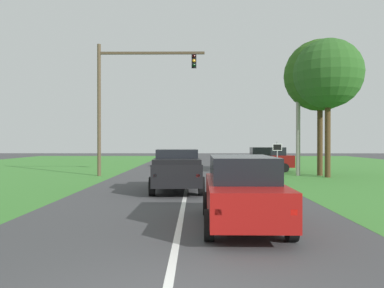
# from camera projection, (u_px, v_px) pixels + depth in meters

# --- Properties ---
(ground_plane) EXTENTS (120.00, 120.00, 0.00)m
(ground_plane) POSITION_uv_depth(u_px,v_px,m) (186.00, 194.00, 16.39)
(ground_plane) COLOR #424244
(red_suv_near) EXTENTS (2.15, 4.90, 1.87)m
(red_suv_near) POSITION_uv_depth(u_px,v_px,m) (242.00, 189.00, 10.16)
(red_suv_near) COLOR #9E1411
(red_suv_near) RESTS_ON ground_plane
(pickup_truck_lead) EXTENTS (2.51, 4.97, 1.93)m
(pickup_truck_lead) POSITION_uv_depth(u_px,v_px,m) (177.00, 170.00, 17.27)
(pickup_truck_lead) COLOR black
(pickup_truck_lead) RESTS_ON ground_plane
(traffic_light) EXTENTS (7.18, 0.40, 8.82)m
(traffic_light) POSITION_uv_depth(u_px,v_px,m) (124.00, 90.00, 25.17)
(traffic_light) COLOR brown
(traffic_light) RESTS_ON ground_plane
(keep_moving_sign) EXTENTS (0.60, 0.09, 2.28)m
(keep_moving_sign) POSITION_uv_depth(u_px,v_px,m) (277.00, 154.00, 24.20)
(keep_moving_sign) COLOR gray
(keep_moving_sign) RESTS_ON ground_plane
(oak_tree_right) EXTENTS (4.43, 4.43, 8.87)m
(oak_tree_right) POSITION_uv_depth(u_px,v_px,m) (328.00, 74.00, 24.10)
(oak_tree_right) COLOR #4C351E
(oak_tree_right) RESTS_ON ground_plane
(crossing_suv_far) EXTENTS (4.21, 2.05, 1.86)m
(crossing_suv_far) POSITION_uv_depth(u_px,v_px,m) (265.00, 159.00, 29.01)
(crossing_suv_far) COLOR maroon
(crossing_suv_far) RESTS_ON ground_plane
(utility_pole_right) EXTENTS (0.28, 0.28, 8.00)m
(utility_pole_right) POSITION_uv_depth(u_px,v_px,m) (298.00, 116.00, 25.43)
(utility_pole_right) COLOR #9E998E
(utility_pole_right) RESTS_ON ground_plane
(extra_tree_1) EXTENTS (4.80, 4.80, 9.16)m
(extra_tree_1) POSITION_uv_depth(u_px,v_px,m) (320.00, 76.00, 25.39)
(extra_tree_1) COLOR #4C351E
(extra_tree_1) RESTS_ON ground_plane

